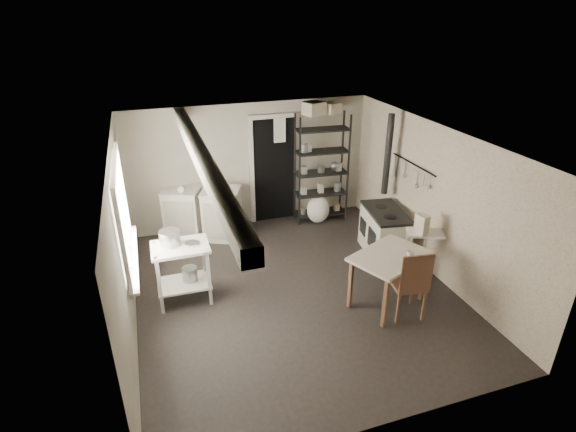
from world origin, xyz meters
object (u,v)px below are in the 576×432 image
object	(u,v)px
flour_sack	(318,211)
base_cabinets	(203,213)
stove	(384,231)
shelf_rack	(321,173)
stockpot	(170,241)
work_table	(387,280)
chair	(408,283)
prep_table	(183,276)

from	to	relation	value
flour_sack	base_cabinets	bearing A→B (deg)	176.63
base_cabinets	flour_sack	world-z (taller)	base_cabinets
stove	base_cabinets	bearing A→B (deg)	158.51
shelf_rack	stove	bearing A→B (deg)	-69.15
stockpot	shelf_rack	distance (m)	3.47
stove	work_table	size ratio (longest dim) A/B	0.98
stove	chair	distance (m)	1.63
prep_table	shelf_rack	bearing A→B (deg)	33.68
prep_table	base_cabinets	xyz separation A→B (m)	(0.57, 1.89, 0.06)
prep_table	chair	bearing A→B (deg)	-24.17
base_cabinets	flour_sack	bearing A→B (deg)	20.19
base_cabinets	work_table	size ratio (longest dim) A/B	1.35
stockpot	shelf_rack	size ratio (longest dim) A/B	0.14
stockpot	work_table	size ratio (longest dim) A/B	0.29
prep_table	flour_sack	size ratio (longest dim) A/B	1.66
base_cabinets	shelf_rack	bearing A→B (deg)	23.88
shelf_rack	stove	distance (m)	1.77
stockpot	stove	xyz separation A→B (m)	(3.46, 0.18, -0.50)
work_table	chair	bearing A→B (deg)	-66.21
prep_table	stockpot	bearing A→B (deg)	142.50
prep_table	flour_sack	distance (m)	3.27
base_cabinets	work_table	bearing A→B (deg)	-29.89
shelf_rack	work_table	bearing A→B (deg)	-89.05
prep_table	shelf_rack	size ratio (longest dim) A/B	0.43
prep_table	chair	size ratio (longest dim) A/B	0.86
stockpot	work_table	world-z (taller)	stockpot
work_table	chair	xyz separation A→B (m)	(0.13, -0.29, 0.10)
stockpot	stove	world-z (taller)	stockpot
shelf_rack	flour_sack	size ratio (longest dim) A/B	3.89
prep_table	chair	world-z (taller)	chair
base_cabinets	work_table	world-z (taller)	base_cabinets
shelf_rack	flour_sack	world-z (taller)	shelf_rack
stockpot	flour_sack	world-z (taller)	stockpot
shelf_rack	work_table	distance (m)	2.94
shelf_rack	flour_sack	distance (m)	0.73
shelf_rack	chair	bearing A→B (deg)	-86.46
work_table	base_cabinets	bearing A→B (deg)	126.55
stockpot	stove	bearing A→B (deg)	3.06
prep_table	work_table	world-z (taller)	prep_table
prep_table	stockpot	distance (m)	0.56
stockpot	shelf_rack	bearing A→B (deg)	31.39
stove	flour_sack	xyz separation A→B (m)	(-0.59, 1.48, -0.20)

